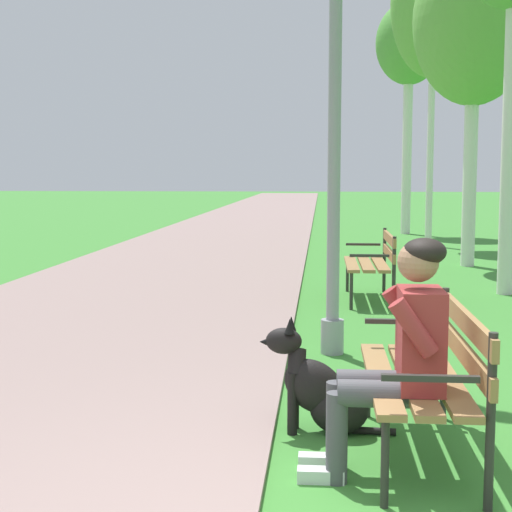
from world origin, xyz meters
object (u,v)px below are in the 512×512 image
park_bench_mid (374,259)px  birch_tree_fifth (434,4)px  dog_black (322,391)px  person_seated_on_near_bench (399,349)px  birch_tree_fourth (474,22)px  lamp_post_near (335,94)px  birch_tree_sixth (409,47)px  park_bench_near (431,367)px

park_bench_mid → birch_tree_fifth: birch_tree_fifth is taller
dog_black → person_seated_on_near_bench: bearing=-60.0°
dog_black → birch_tree_fourth: 9.79m
lamp_post_near → birch_tree_sixth: size_ratio=0.74×
park_bench_mid → lamp_post_near: size_ratio=0.35×
lamp_post_near → birch_tree_sixth: bearing=81.4°
park_bench_mid → dog_black: park_bench_mid is taller
person_seated_on_near_bench → birch_tree_sixth: (1.74, 16.23, 4.00)m
park_bench_near → birch_tree_fifth: bearing=82.5°
birch_tree_fifth → birch_tree_sixth: birch_tree_fifth is taller
park_bench_near → person_seated_on_near_bench: person_seated_on_near_bench is taller
park_bench_mid → dog_black: 5.03m
park_bench_near → birch_tree_fifth: birch_tree_fifth is taller
park_bench_mid → dog_black: (-0.63, -4.98, -0.25)m
lamp_post_near → birch_tree_sixth: 13.83m
person_seated_on_near_bench → birch_tree_fifth: size_ratio=0.19×
park_bench_near → birch_tree_sixth: bearing=84.5°
lamp_post_near → birch_tree_fourth: (2.35, 6.60, 1.78)m
lamp_post_near → birch_tree_fifth: size_ratio=0.65×
dog_black → birch_tree_sixth: 16.31m
birch_tree_fourth → birch_tree_sixth: size_ratio=0.93×
birch_tree_sixth → dog_black: bearing=-97.8°
birch_tree_sixth → birch_tree_fourth: bearing=-87.4°
park_bench_near → park_bench_mid: bearing=89.6°
dog_black → lamp_post_near: (0.09, 2.10, 1.97)m
park_bench_mid → birch_tree_fifth: bearing=77.4°
park_bench_near → birch_tree_fifth: (1.68, 12.69, 4.53)m
park_bench_near → birch_tree_sixth: 16.52m
birch_tree_fourth → birch_tree_fifth: 3.78m
birch_tree_fourth → birch_tree_fifth: (-0.17, 3.64, 1.04)m
person_seated_on_near_bench → birch_tree_fifth: bearing=81.7°
dog_black → park_bench_mid: bearing=82.8°
dog_black → birch_tree_fourth: size_ratio=0.15×
park_bench_near → birch_tree_fourth: size_ratio=0.28×
birch_tree_fifth → birch_tree_sixth: bearing=92.6°
park_bench_near → park_bench_mid: size_ratio=1.00×
park_bench_near → birch_tree_fourth: 9.89m
park_bench_mid → birch_tree_fourth: birch_tree_fourth is taller
lamp_post_near → park_bench_mid: bearing=79.3°
park_bench_near → lamp_post_near: (-0.50, 2.46, 1.72)m
dog_black → lamp_post_near: lamp_post_near is taller
birch_tree_fourth → birch_tree_sixth: birch_tree_sixth is taller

